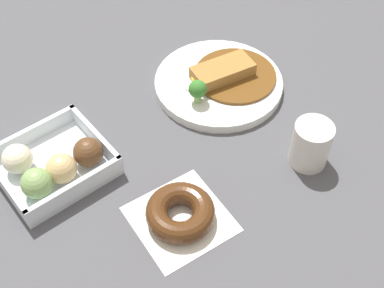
{
  "coord_description": "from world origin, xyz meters",
  "views": [
    {
      "loc": [
        -0.34,
        -0.56,
        0.68
      ],
      "look_at": [
        0.02,
        -0.12,
        0.03
      ],
      "focal_mm": 48.27,
      "sensor_mm": 36.0,
      "label": 1
    }
  ],
  "objects": [
    {
      "name": "chocolate_ring_donut",
      "position": [
        -0.08,
        -0.21,
        0.02
      ],
      "size": [
        0.15,
        0.15,
        0.04
      ],
      "color": "white",
      "rests_on": "ground_plane"
    },
    {
      "name": "ground_plane",
      "position": [
        0.0,
        0.0,
        0.0
      ],
      "size": [
        1.6,
        1.6,
        0.0
      ],
      "primitive_type": "plane",
      "color": "#4C4C51"
    },
    {
      "name": "coffee_mug",
      "position": [
        0.16,
        -0.25,
        0.04
      ],
      "size": [
        0.06,
        0.06,
        0.08
      ],
      "primitive_type": "cylinder",
      "color": "silver",
      "rests_on": "ground_plane"
    },
    {
      "name": "curry_plate",
      "position": [
        0.16,
        -0.02,
        0.01
      ],
      "size": [
        0.24,
        0.24,
        0.06
      ],
      "color": "white",
      "rests_on": "ground_plane"
    },
    {
      "name": "donut_box",
      "position": [
        -0.19,
        -0.01,
        0.03
      ],
      "size": [
        0.17,
        0.16,
        0.06
      ],
      "color": "silver",
      "rests_on": "ground_plane"
    }
  ]
}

